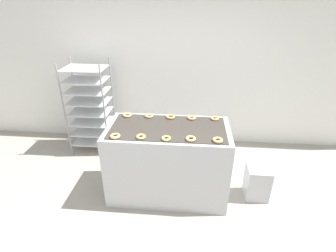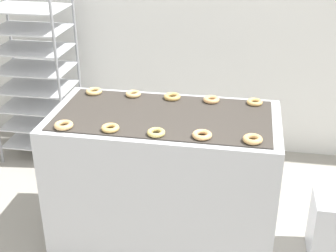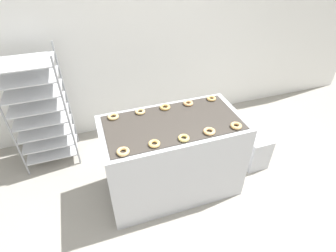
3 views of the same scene
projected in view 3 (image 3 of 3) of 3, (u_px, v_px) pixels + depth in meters
name	position (u px, v px, depth m)	size (l,w,h in m)	color
ground_plane	(192.00, 230.00, 2.78)	(14.00, 14.00, 0.00)	#9E998E
wall_back	(136.00, 37.00, 3.56)	(8.00, 0.05, 2.80)	white
fryer_machine	(172.00, 157.00, 2.98)	(1.50, 0.78, 0.98)	#B7BABF
baking_rack_cart	(40.00, 111.00, 3.22)	(0.67, 0.50, 1.53)	gray
glaze_bin	(255.00, 151.00, 3.44)	(0.29, 0.30, 0.45)	#B7BABF
donut_near_leftmost	(123.00, 152.00, 2.30)	(0.12, 0.12, 0.03)	#DEB06F
donut_near_left	(154.00, 144.00, 2.39)	(0.11, 0.11, 0.03)	#E7B865
donut_near_center	(184.00, 138.00, 2.46)	(0.11, 0.11, 0.03)	#D6BE66
donut_near_right	(209.00, 131.00, 2.54)	(0.12, 0.12, 0.03)	#EBB270
donut_near_rightmost	(236.00, 126.00, 2.61)	(0.12, 0.12, 0.03)	#DFAC68
donut_far_leftmost	(113.00, 117.00, 2.74)	(0.12, 0.12, 0.03)	#E1B66F
donut_far_left	(140.00, 112.00, 2.81)	(0.11, 0.11, 0.03)	#DBB272
donut_far_center	(165.00, 107.00, 2.89)	(0.12, 0.12, 0.03)	tan
donut_far_right	(188.00, 103.00, 2.95)	(0.11, 0.11, 0.03)	#E5A96B
donut_far_rightmost	(211.00, 98.00, 3.04)	(0.11, 0.11, 0.03)	#E7B466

